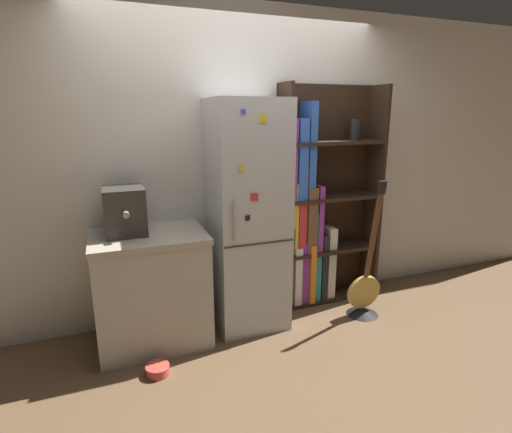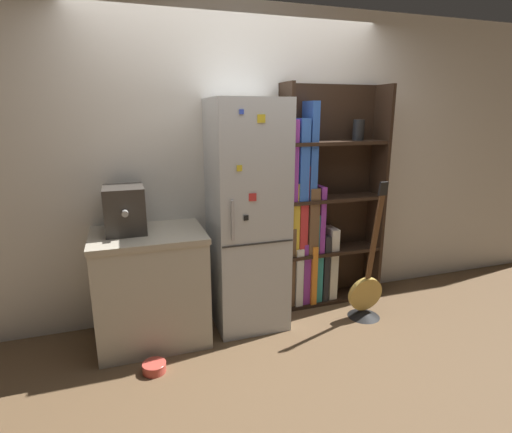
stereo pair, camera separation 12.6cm
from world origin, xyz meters
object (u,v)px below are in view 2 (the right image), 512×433
(espresso_machine, at_px, (125,210))
(bookshelf, at_px, (317,214))
(guitar, at_px, (365,298))
(pet_bowl, at_px, (154,367))
(refrigerator, at_px, (247,217))

(espresso_machine, bearing_deg, bookshelf, 4.70)
(espresso_machine, relative_size, guitar, 0.31)
(bookshelf, relative_size, guitar, 1.62)
(pet_bowl, bearing_deg, bookshelf, 22.65)
(refrigerator, bearing_deg, pet_bowl, -150.01)
(refrigerator, bearing_deg, guitar, -15.66)
(bookshelf, distance_m, espresso_machine, 1.67)
(bookshelf, xyz_separation_m, espresso_machine, (-1.66, -0.14, 0.20))
(bookshelf, distance_m, pet_bowl, 1.86)
(guitar, bearing_deg, bookshelf, 120.73)
(refrigerator, xyz_separation_m, espresso_machine, (-0.93, 0.03, 0.12))
(bookshelf, height_order, guitar, bookshelf)
(pet_bowl, bearing_deg, espresso_machine, 101.79)
(guitar, xyz_separation_m, pet_bowl, (-1.82, -0.20, -0.14))
(refrigerator, bearing_deg, espresso_machine, 177.98)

